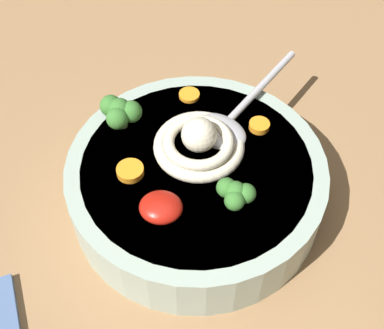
% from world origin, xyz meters
% --- Properties ---
extents(table_slab, '(1.29, 1.29, 0.03)m').
position_xyz_m(table_slab, '(0.00, 0.00, 0.01)').
color(table_slab, '#936D47').
rests_on(table_slab, ground).
extents(soup_bowl, '(0.26, 0.26, 0.06)m').
position_xyz_m(soup_bowl, '(-0.00, 0.03, 0.06)').
color(soup_bowl, '#9EB2A3').
rests_on(soup_bowl, table_slab).
extents(noodle_pile, '(0.10, 0.10, 0.04)m').
position_xyz_m(noodle_pile, '(-0.00, 0.04, 0.10)').
color(noodle_pile, beige).
rests_on(noodle_pile, soup_bowl).
extents(soup_spoon, '(0.11, 0.17, 0.02)m').
position_xyz_m(soup_spoon, '(0.02, 0.08, 0.10)').
color(soup_spoon, '#B7B7BC').
rests_on(soup_spoon, soup_bowl).
extents(chili_sauce_dollop, '(0.04, 0.04, 0.02)m').
position_xyz_m(chili_sauce_dollop, '(-0.02, -0.03, 0.10)').
color(chili_sauce_dollop, '#B2190F').
rests_on(chili_sauce_dollop, soup_bowl).
extents(broccoli_floret_front, '(0.04, 0.04, 0.03)m').
position_xyz_m(broccoli_floret_front, '(-0.08, 0.07, 0.11)').
color(broccoli_floret_front, '#7A9E60').
rests_on(broccoli_floret_front, soup_bowl).
extents(broccoli_floret_beside_chili, '(0.04, 0.03, 0.03)m').
position_xyz_m(broccoli_floret_beside_chili, '(0.04, -0.02, 0.11)').
color(broccoli_floret_beside_chili, '#7A9E60').
rests_on(broccoli_floret_beside_chili, soup_bowl).
extents(carrot_slice_extra_a, '(0.03, 0.03, 0.01)m').
position_xyz_m(carrot_slice_extra_a, '(-0.06, 0.01, 0.09)').
color(carrot_slice_extra_a, orange).
rests_on(carrot_slice_extra_a, soup_bowl).
extents(carrot_slice_beside_noodles, '(0.02, 0.02, 0.01)m').
position_xyz_m(carrot_slice_beside_noodles, '(0.06, 0.08, 0.09)').
color(carrot_slice_beside_noodles, orange).
rests_on(carrot_slice_beside_noodles, soup_bowl).
extents(carrot_slice_center, '(0.02, 0.02, 0.00)m').
position_xyz_m(carrot_slice_center, '(-0.02, 0.12, 0.09)').
color(carrot_slice_center, orange).
rests_on(carrot_slice_center, soup_bowl).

